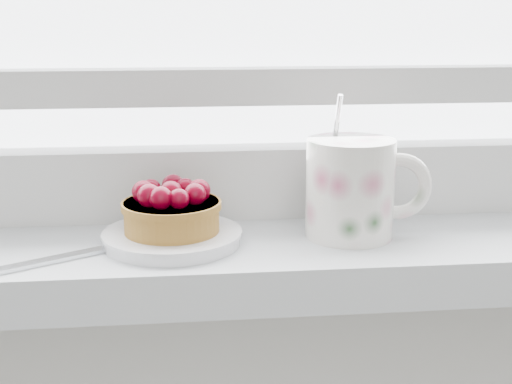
{
  "coord_description": "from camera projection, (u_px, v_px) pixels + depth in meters",
  "views": [
    {
      "loc": [
        -0.08,
        1.27,
        1.14
      ],
      "look_at": [
        -0.01,
        1.88,
        0.99
      ],
      "focal_mm": 50.0,
      "sensor_mm": 36.0,
      "label": 1
    }
  ],
  "objects": [
    {
      "name": "saucer",
      "position": [
        172.0,
        238.0,
        0.63
      ],
      "size": [
        0.12,
        0.12,
        0.01
      ],
      "primitive_type": "cylinder",
      "color": "white",
      "rests_on": "windowsill"
    },
    {
      "name": "raspberry_tart",
      "position": [
        171.0,
        209.0,
        0.63
      ],
      "size": [
        0.09,
        0.09,
        0.05
      ],
      "color": "brown",
      "rests_on": "saucer"
    },
    {
      "name": "floral_mug",
      "position": [
        353.0,
        186.0,
        0.65
      ],
      "size": [
        0.12,
        0.09,
        0.13
      ],
      "color": "silver",
      "rests_on": "windowsill"
    },
    {
      "name": "fork",
      "position": [
        85.0,
        253.0,
        0.6
      ],
      "size": [
        0.19,
        0.12,
        0.0
      ],
      "color": "silver",
      "rests_on": "windowsill"
    }
  ]
}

